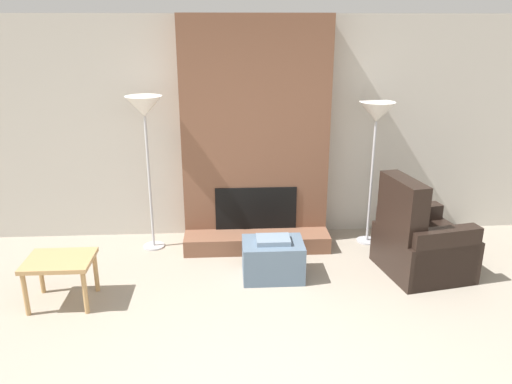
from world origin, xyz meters
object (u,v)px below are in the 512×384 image
object	(u,v)px
armchair	(418,244)
floor_lamp_right	(376,118)
floor_lamp_left	(144,114)
ottoman	(273,259)
side_table	(60,266)

from	to	relation	value
armchair	floor_lamp_right	xyz separation A→B (m)	(-0.30, 0.80, 1.17)
armchair	floor_lamp_right	distance (m)	1.45
floor_lamp_left	floor_lamp_right	distance (m)	2.55
ottoman	floor_lamp_left	distance (m)	2.07
ottoman	side_table	size ratio (longest dim) A/B	1.03
floor_lamp_right	side_table	bearing A→B (deg)	-159.67
ottoman	floor_lamp_right	distance (m)	1.95
side_table	floor_lamp_right	xyz separation A→B (m)	(3.22, 1.19, 1.11)
ottoman	floor_lamp_left	size ratio (longest dim) A/B	0.35
ottoman	armchair	world-z (taller)	armchair
floor_lamp_right	floor_lamp_left	bearing A→B (deg)	-180.00
side_table	floor_lamp_right	size ratio (longest dim) A/B	0.36
side_table	floor_lamp_left	bearing A→B (deg)	60.43
side_table	floor_lamp_left	distance (m)	1.82
floor_lamp_right	ottoman	bearing A→B (deg)	-146.20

